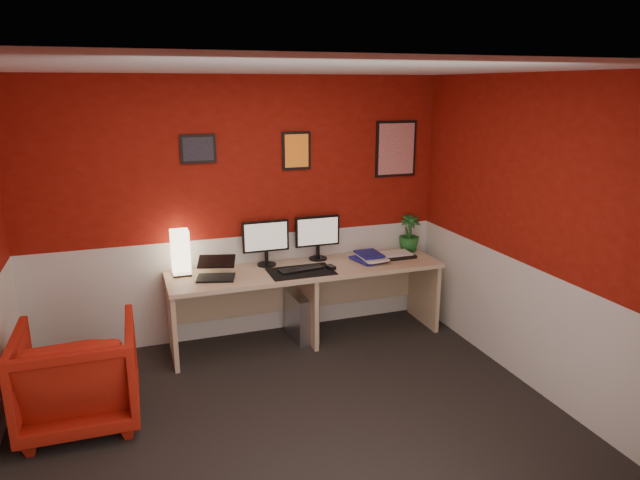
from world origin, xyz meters
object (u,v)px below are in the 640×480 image
(zen_tray, at_px, (396,255))
(potted_plant, at_px, (409,233))
(desk, at_px, (307,304))
(monitor_right, at_px, (318,231))
(pc_tower, at_px, (301,316))
(shoji_lamp, at_px, (181,254))
(monitor_left, at_px, (266,236))
(armchair, at_px, (78,374))
(laptop, at_px, (215,267))

(zen_tray, distance_m, potted_plant, 0.32)
(potted_plant, bearing_deg, desk, -170.75)
(monitor_right, bearing_deg, pc_tower, -142.99)
(monitor_right, relative_size, potted_plant, 1.52)
(desk, relative_size, monitor_right, 4.48)
(shoji_lamp, bearing_deg, pc_tower, -6.64)
(shoji_lamp, relative_size, monitor_right, 0.69)
(zen_tray, bearing_deg, monitor_right, 166.55)
(monitor_left, xyz_separation_m, pc_tower, (0.30, -0.15, -0.80))
(shoji_lamp, height_order, potted_plant, shoji_lamp)
(pc_tower, bearing_deg, armchair, -160.29)
(laptop, distance_m, armchair, 1.44)
(desk, distance_m, monitor_left, 0.77)
(monitor_left, bearing_deg, laptop, -155.65)
(monitor_left, relative_size, zen_tray, 1.66)
(laptop, distance_m, zen_tray, 1.83)
(shoji_lamp, xyz_separation_m, pc_tower, (1.10, -0.13, -0.70))
(desk, xyz_separation_m, monitor_left, (-0.34, 0.21, 0.66))
(laptop, relative_size, monitor_left, 0.57)
(shoji_lamp, distance_m, armchair, 1.41)
(zen_tray, bearing_deg, armchair, -164.14)
(laptop, relative_size, zen_tray, 0.94)
(monitor_right, bearing_deg, shoji_lamp, -177.91)
(pc_tower, bearing_deg, zen_tray, -4.12)
(monitor_left, bearing_deg, shoji_lamp, -178.24)
(shoji_lamp, height_order, pc_tower, shoji_lamp)
(potted_plant, bearing_deg, shoji_lamp, -179.73)
(desk, bearing_deg, pc_tower, 129.09)
(monitor_right, bearing_deg, armchair, -154.95)
(potted_plant, xyz_separation_m, armchair, (-3.18, -0.99, -0.54))
(zen_tray, height_order, pc_tower, zen_tray)
(laptop, distance_m, monitor_right, 1.10)
(zen_tray, relative_size, pc_tower, 0.78)
(monitor_left, xyz_separation_m, potted_plant, (1.52, -0.01, -0.10))
(desk, distance_m, monitor_right, 0.72)
(shoji_lamp, relative_size, zen_tray, 1.14)
(desk, relative_size, monitor_left, 4.48)
(monitor_left, xyz_separation_m, zen_tray, (1.30, -0.16, -0.28))
(monitor_left, relative_size, monitor_right, 1.00)
(zen_tray, bearing_deg, pc_tower, 179.59)
(shoji_lamp, xyz_separation_m, monitor_right, (1.33, 0.05, 0.09))
(shoji_lamp, xyz_separation_m, armchair, (-0.86, -0.98, -0.55))
(laptop, distance_m, pc_tower, 1.03)
(laptop, bearing_deg, potted_plant, 21.54)
(shoji_lamp, bearing_deg, monitor_left, 1.76)
(armchair, bearing_deg, desk, -157.33)
(monitor_right, height_order, zen_tray, monitor_right)
(shoji_lamp, bearing_deg, potted_plant, 0.27)
(desk, distance_m, pc_tower, 0.16)
(shoji_lamp, xyz_separation_m, potted_plant, (2.32, 0.01, -0.01))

